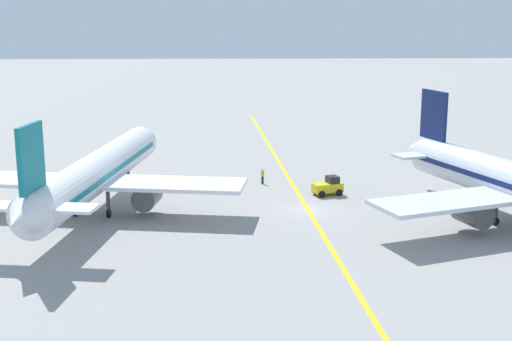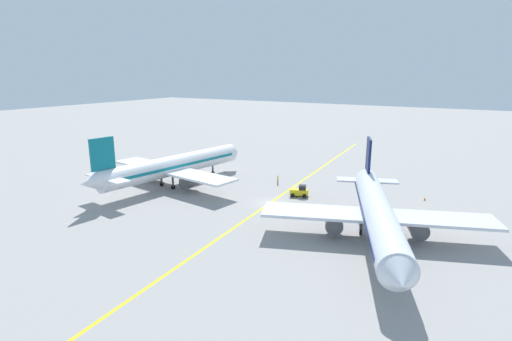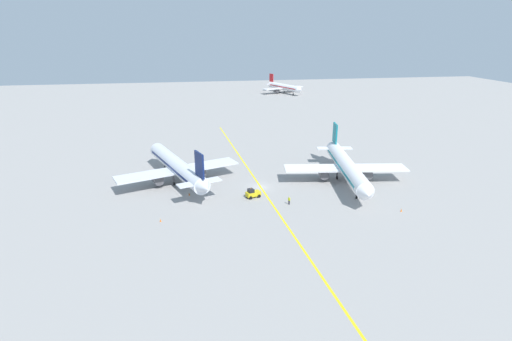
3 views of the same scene
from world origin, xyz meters
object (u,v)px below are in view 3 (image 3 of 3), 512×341
object	(u,v)px
ground_crew_worker	(289,200)
baggage_tug_white	(253,193)
traffic_cone_near_nose	(401,210)
airplane_distant_taxiing	(284,87)
traffic_cone_mid_apron	(189,194)
airplane_adjacent_stand	(346,166)
traffic_cone_by_wingtip	(160,220)
airplane_at_gate	(177,167)

from	to	relation	value
ground_crew_worker	baggage_tug_white	bearing A→B (deg)	143.75
baggage_tug_white	traffic_cone_near_nose	size ratio (longest dim) A/B	6.03
airplane_distant_taxiing	traffic_cone_near_nose	xyz separation A→B (m)	(-14.12, -155.60, -3.06)
traffic_cone_near_nose	traffic_cone_mid_apron	xyz separation A→B (m)	(-40.14, 15.04, 0.00)
airplane_adjacent_stand	traffic_cone_by_wingtip	size ratio (longest dim) A/B	64.53
baggage_tug_white	traffic_cone_mid_apron	bearing A→B (deg)	165.68
baggage_tug_white	traffic_cone_by_wingtip	world-z (taller)	baggage_tug_white
airplane_adjacent_stand	airplane_distant_taxiing	distance (m)	139.55
airplane_distant_taxiing	traffic_cone_near_nose	bearing A→B (deg)	-95.18
ground_crew_worker	traffic_cone_mid_apron	distance (m)	21.28
airplane_at_gate	baggage_tug_white	bearing A→B (deg)	-37.53
baggage_tug_white	ground_crew_worker	world-z (taller)	baggage_tug_white
airplane_adjacent_stand	ground_crew_worker	size ratio (longest dim) A/B	21.13
traffic_cone_near_nose	traffic_cone_mid_apron	distance (m)	42.87
airplane_distant_taxiing	baggage_tug_white	distance (m)	149.69
ground_crew_worker	traffic_cone_by_wingtip	size ratio (longest dim) A/B	3.05
airplane_adjacent_stand	baggage_tug_white	xyz separation A→B (m)	(-22.56, -5.59, -2.81)
traffic_cone_near_nose	airplane_adjacent_stand	bearing A→B (deg)	104.60
airplane_distant_taxiing	baggage_tug_white	bearing A→B (deg)	-105.97
airplane_at_gate	traffic_cone_near_nose	xyz separation A→B (m)	(42.49, -23.55, -3.43)
airplane_at_gate	traffic_cone_by_wingtip	bearing A→B (deg)	-98.49
airplane_adjacent_stand	traffic_cone_mid_apron	size ratio (longest dim) A/B	64.53
baggage_tug_white	airplane_adjacent_stand	bearing A→B (deg)	13.92
airplane_adjacent_stand	traffic_cone_by_wingtip	xyz separation A→B (m)	(-40.99, -13.83, -3.43)
ground_crew_worker	traffic_cone_near_nose	xyz separation A→B (m)	(20.49, -6.88, -0.63)
traffic_cone_near_nose	traffic_cone_mid_apron	bearing A→B (deg)	159.46
traffic_cone_near_nose	traffic_cone_by_wingtip	world-z (taller)	same
traffic_cone_near_nose	traffic_cone_mid_apron	size ratio (longest dim) A/B	1.00
airplane_adjacent_stand	ground_crew_worker	bearing A→B (deg)	-146.94
airplane_at_gate	ground_crew_worker	distance (m)	27.75
traffic_cone_near_nose	airplane_distant_taxiing	bearing A→B (deg)	84.82
airplane_at_gate	airplane_distant_taxiing	size ratio (longest dim) A/B	1.12
baggage_tug_white	traffic_cone_mid_apron	xyz separation A→B (m)	(-13.08, 3.34, -0.63)
airplane_distant_taxiing	baggage_tug_white	world-z (taller)	airplane_distant_taxiing
traffic_cone_mid_apron	traffic_cone_by_wingtip	xyz separation A→B (m)	(-5.35, -11.58, 0.00)
ground_crew_worker	traffic_cone_by_wingtip	distance (m)	25.25
ground_crew_worker	airplane_adjacent_stand	bearing A→B (deg)	33.06
airplane_distant_taxiing	airplane_at_gate	bearing A→B (deg)	-113.21
baggage_tug_white	traffic_cone_by_wingtip	distance (m)	20.20
traffic_cone_mid_apron	traffic_cone_by_wingtip	bearing A→B (deg)	-114.81
ground_crew_worker	traffic_cone_mid_apron	xyz separation A→B (m)	(-19.65, 8.15, -0.63)
airplane_adjacent_stand	airplane_distant_taxiing	world-z (taller)	airplane_adjacent_stand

